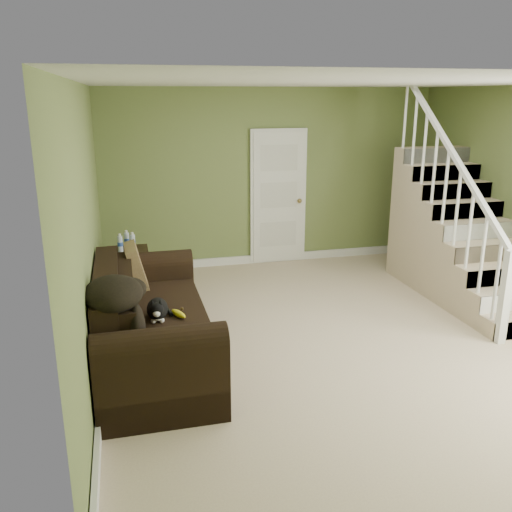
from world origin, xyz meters
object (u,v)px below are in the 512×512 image
banana (178,314)px  sofa (148,328)px  side_table (129,272)px  cat (158,309)px

banana → sofa: bearing=123.2°
sofa → banana: bearing=-30.6°
side_table → banana: side_table is taller
side_table → banana: 2.12m
sofa → banana: sofa is taller
sofa → side_table: sofa is taller
sofa → side_table: size_ratio=2.82×
cat → side_table: bearing=101.5°
side_table → banana: bearing=-78.6°
banana → cat: bearing=156.1°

